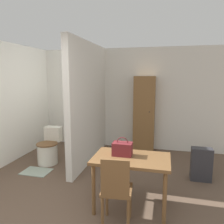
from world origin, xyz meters
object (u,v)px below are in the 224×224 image
handbag (122,149)px  wooden_chair (116,189)px  toilet (49,149)px  wooden_cabinet (144,114)px  space_heater (201,164)px  dining_table (131,164)px

handbag → wooden_chair: bearing=-87.1°
toilet → wooden_cabinet: 2.32m
wooden_chair → space_heater: (1.18, 1.55, -0.20)m
wooden_cabinet → space_heater: size_ratio=3.10×
wooden_chair → space_heater: 1.96m
dining_table → handbag: (-0.13, 0.04, 0.19)m
space_heater → handbag: bearing=-138.3°
toilet → handbag: handbag is taller
wooden_chair → wooden_cabinet: bearing=84.2°
dining_table → handbag: bearing=162.0°
wooden_chair → toilet: size_ratio=1.24×
wooden_chair → handbag: (-0.02, 0.48, 0.34)m
dining_table → wooden_chair: (-0.11, -0.44, -0.15)m
wooden_chair → space_heater: size_ratio=1.54×
handbag → wooden_cabinet: wooden_cabinet is taller
space_heater → dining_table: bearing=-133.8°
wooden_chair → dining_table: bearing=71.0°
wooden_chair → toilet: (-1.83, 1.63, -0.20)m
dining_table → wooden_chair: size_ratio=1.13×
dining_table → wooden_chair: bearing=-103.9°
wooden_cabinet → space_heater: 1.85m
toilet → space_heater: 3.01m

